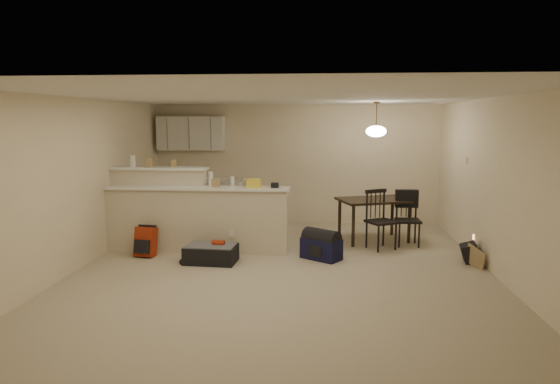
# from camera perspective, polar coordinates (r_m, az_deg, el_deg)

# --- Properties ---
(room) EXTENTS (7.00, 7.02, 2.50)m
(room) POSITION_cam_1_polar(r_m,az_deg,el_deg) (7.15, 0.34, 0.78)
(room) COLOR #B7A98D
(room) RESTS_ON ground
(breakfast_bar) EXTENTS (3.08, 0.58, 1.39)m
(breakfast_bar) POSITION_cam_1_polar(r_m,az_deg,el_deg) (8.52, -11.03, -2.54)
(breakfast_bar) COLOR beige
(breakfast_bar) RESTS_ON ground
(upper_cabinets) EXTENTS (1.40, 0.34, 0.70)m
(upper_cabinets) POSITION_cam_1_polar(r_m,az_deg,el_deg) (10.75, -10.12, 6.62)
(upper_cabinets) COLOR white
(upper_cabinets) RESTS_ON room
(kitchen_counter) EXTENTS (1.80, 0.60, 0.90)m
(kitchen_counter) POSITION_cam_1_polar(r_m,az_deg,el_deg) (10.71, -9.07, -1.15)
(kitchen_counter) COLOR white
(kitchen_counter) RESTS_ON ground
(thermostat) EXTENTS (0.02, 0.12, 0.12)m
(thermostat) POSITION_cam_1_polar(r_m,az_deg,el_deg) (8.98, 20.52, 3.38)
(thermostat) COLOR beige
(thermostat) RESTS_ON room
(jar) EXTENTS (0.10, 0.10, 0.20)m
(jar) POSITION_cam_1_polar(r_m,az_deg,el_deg) (8.81, -16.49, 3.42)
(jar) COLOR silver
(jar) RESTS_ON breakfast_bar
(cereal_box) EXTENTS (0.10, 0.07, 0.16)m
(cereal_box) POSITION_cam_1_polar(r_m,az_deg,el_deg) (8.72, -14.72, 3.30)
(cereal_box) COLOR #A48555
(cereal_box) RESTS_ON breakfast_bar
(small_box) EXTENTS (0.08, 0.06, 0.12)m
(small_box) POSITION_cam_1_polar(r_m,az_deg,el_deg) (8.59, -12.05, 3.19)
(small_box) COLOR #A48555
(small_box) RESTS_ON breakfast_bar
(bottle_a) EXTENTS (0.07, 0.07, 0.26)m
(bottle_a) POSITION_cam_1_polar(r_m,az_deg,el_deg) (8.23, -7.91, 1.47)
(bottle_a) COLOR silver
(bottle_a) RESTS_ON breakfast_bar
(bottle_b) EXTENTS (0.06, 0.06, 0.18)m
(bottle_b) POSITION_cam_1_polar(r_m,az_deg,el_deg) (8.16, -5.44, 1.17)
(bottle_b) COLOR silver
(bottle_b) RESTS_ON breakfast_bar
(bag_lump) EXTENTS (0.22, 0.18, 0.14)m
(bag_lump) POSITION_cam_1_polar(r_m,az_deg,el_deg) (8.11, -3.02, 1.01)
(bag_lump) COLOR #A48555
(bag_lump) RESTS_ON breakfast_bar
(pouch) EXTENTS (0.12, 0.10, 0.08)m
(pouch) POSITION_cam_1_polar(r_m,az_deg,el_deg) (8.07, -0.59, 0.77)
(pouch) COLOR #A48555
(pouch) RESTS_ON breakfast_bar
(extra_item_x) EXTENTS (0.11, 0.10, 0.14)m
(extra_item_x) POSITION_cam_1_polar(r_m,az_deg,el_deg) (8.22, -7.34, 1.05)
(extra_item_x) COLOR #A48555
(extra_item_x) RESTS_ON breakfast_bar
(dining_table) EXTENTS (1.43, 1.17, 0.77)m
(dining_table) POSITION_cam_1_polar(r_m,az_deg,el_deg) (9.16, 10.71, -1.36)
(dining_table) COLOR black
(dining_table) RESTS_ON ground
(pendant_lamp) EXTENTS (0.36, 0.36, 0.62)m
(pendant_lamp) POSITION_cam_1_polar(r_m,az_deg,el_deg) (9.03, 10.93, 6.89)
(pendant_lamp) COLOR brown
(pendant_lamp) RESTS_ON room
(dining_chair_near) EXTENTS (0.59, 0.58, 1.01)m
(dining_chair_near) POSITION_cam_1_polar(r_m,az_deg,el_deg) (8.61, 11.52, -3.15)
(dining_chair_near) COLOR black
(dining_chair_near) RESTS_ON ground
(dining_chair_far) EXTENTS (0.42, 0.40, 0.94)m
(dining_chair_far) POSITION_cam_1_polar(r_m,az_deg,el_deg) (8.96, 14.41, -3.01)
(dining_chair_far) COLOR black
(dining_chair_far) RESTS_ON ground
(suitcase) EXTENTS (0.80, 0.55, 0.26)m
(suitcase) POSITION_cam_1_polar(r_m,az_deg,el_deg) (7.81, -7.88, -7.04)
(suitcase) COLOR black
(suitcase) RESTS_ON ground
(red_backpack) EXTENTS (0.34, 0.24, 0.47)m
(red_backpack) POSITION_cam_1_polar(r_m,az_deg,el_deg) (8.35, -15.09, -5.51)
(red_backpack) COLOR #A12A12
(red_backpack) RESTS_ON ground
(navy_duffel) EXTENTS (0.69, 0.62, 0.33)m
(navy_duffel) POSITION_cam_1_polar(r_m,az_deg,el_deg) (7.94, 4.74, -6.48)
(navy_duffel) COLOR #101233
(navy_duffel) RESTS_ON ground
(black_daypack) EXTENTS (0.28, 0.36, 0.29)m
(black_daypack) POSITION_cam_1_polar(r_m,az_deg,el_deg) (8.27, 20.90, -6.55)
(black_daypack) COLOR black
(black_daypack) RESTS_ON ground
(cardboard_sheet) EXTENTS (0.17, 0.37, 0.30)m
(cardboard_sheet) POSITION_cam_1_polar(r_m,az_deg,el_deg) (8.03, 21.42, -6.98)
(cardboard_sheet) COLOR #A48555
(cardboard_sheet) RESTS_ON ground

